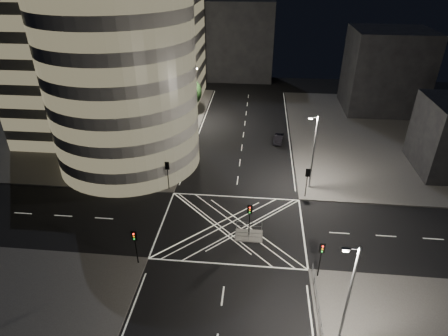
# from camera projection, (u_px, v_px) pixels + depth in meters

# --- Properties ---
(ground) EXTENTS (120.00, 120.00, 0.00)m
(ground) POSITION_uv_depth(u_px,v_px,m) (232.00, 226.00, 42.47)
(ground) COLOR black
(ground) RESTS_ON ground
(sidewalk_far_left) EXTENTS (42.00, 42.00, 0.15)m
(sidewalk_far_left) POSITION_uv_depth(u_px,v_px,m) (85.00, 123.00, 68.23)
(sidewalk_far_left) COLOR #484544
(sidewalk_far_left) RESTS_ON ground
(sidewalk_far_right) EXTENTS (42.00, 42.00, 0.15)m
(sidewalk_far_right) POSITION_uv_depth(u_px,v_px,m) (415.00, 136.00, 63.27)
(sidewalk_far_right) COLOR #484544
(sidewalk_far_right) RESTS_ON ground
(central_island) EXTENTS (3.00, 2.00, 0.15)m
(central_island) POSITION_uv_depth(u_px,v_px,m) (249.00, 236.00, 40.97)
(central_island) COLOR slate
(central_island) RESTS_ON ground
(office_tower_curved) EXTENTS (30.00, 29.00, 27.20)m
(office_tower_curved) POSITION_uv_depth(u_px,v_px,m) (100.00, 67.00, 54.13)
(office_tower_curved) COLOR gray
(office_tower_curved) RESTS_ON sidewalk_far_left
(office_block_rear) EXTENTS (24.00, 16.00, 22.00)m
(office_block_rear) POSITION_uv_depth(u_px,v_px,m) (140.00, 44.00, 75.08)
(office_block_rear) COLOR gray
(office_block_rear) RESTS_ON sidewalk_far_left
(building_right_far) EXTENTS (14.00, 12.00, 15.00)m
(building_right_far) POSITION_uv_depth(u_px,v_px,m) (385.00, 71.00, 70.99)
(building_right_far) COLOR black
(building_right_far) RESTS_ON sidewalk_far_right
(building_far_end) EXTENTS (18.00, 8.00, 18.00)m
(building_far_end) POSITION_uv_depth(u_px,v_px,m) (235.00, 41.00, 88.42)
(building_far_end) COLOR black
(building_far_end) RESTS_ON ground
(tree_a) EXTENTS (4.56, 4.56, 7.15)m
(tree_a) POSITION_uv_depth(u_px,v_px,m) (158.00, 150.00, 48.82)
(tree_a) COLOR black
(tree_a) RESTS_ON sidewalk_far_left
(tree_b) EXTENTS (5.14, 5.14, 7.36)m
(tree_b) POSITION_uv_depth(u_px,v_px,m) (168.00, 132.00, 54.06)
(tree_b) COLOR black
(tree_b) RESTS_ON sidewalk_far_left
(tree_c) EXTENTS (4.54, 4.54, 7.14)m
(tree_c) POSITION_uv_depth(u_px,v_px,m) (177.00, 116.00, 59.18)
(tree_c) COLOR black
(tree_c) RESTS_ON sidewalk_far_left
(tree_d) EXTENTS (4.62, 4.62, 7.89)m
(tree_d) POSITION_uv_depth(u_px,v_px,m) (184.00, 99.00, 64.01)
(tree_d) COLOR black
(tree_d) RESTS_ON sidewalk_far_left
(tree_e) EXTENTS (4.37, 4.37, 6.90)m
(tree_e) POSITION_uv_depth(u_px,v_px,m) (190.00, 92.00, 69.61)
(tree_e) COLOR black
(tree_e) RESTS_ON sidewalk_far_left
(traffic_signal_fl) EXTENTS (0.55, 0.22, 4.00)m
(traffic_signal_fl) POSITION_uv_depth(u_px,v_px,m) (167.00, 170.00, 47.65)
(traffic_signal_fl) COLOR black
(traffic_signal_fl) RESTS_ON sidewalk_far_left
(traffic_signal_nl) EXTENTS (0.55, 0.22, 4.00)m
(traffic_signal_nl) POSITION_uv_depth(u_px,v_px,m) (135.00, 241.00, 35.90)
(traffic_signal_nl) COLOR black
(traffic_signal_nl) RESTS_ON sidewalk_near_left
(traffic_signal_fr) EXTENTS (0.55, 0.22, 4.00)m
(traffic_signal_fr) POSITION_uv_depth(u_px,v_px,m) (307.00, 178.00, 46.14)
(traffic_signal_fr) COLOR black
(traffic_signal_fr) RESTS_ON sidewalk_far_right
(traffic_signal_nr) EXTENTS (0.55, 0.22, 4.00)m
(traffic_signal_nr) POSITION_uv_depth(u_px,v_px,m) (321.00, 254.00, 34.40)
(traffic_signal_nr) COLOR black
(traffic_signal_nr) RESTS_ON sidewalk_near_right
(traffic_signal_island) EXTENTS (0.55, 0.22, 4.00)m
(traffic_signal_island) POSITION_uv_depth(u_px,v_px,m) (250.00, 215.00, 39.55)
(traffic_signal_island) COLOR black
(traffic_signal_island) RESTS_ON central_island
(street_lamp_left_near) EXTENTS (1.25, 0.25, 10.00)m
(street_lamp_left_near) POSITION_uv_depth(u_px,v_px,m) (170.00, 134.00, 50.88)
(street_lamp_left_near) COLOR slate
(street_lamp_left_near) RESTS_ON sidewalk_far_left
(street_lamp_left_far) EXTENTS (1.25, 0.25, 10.00)m
(street_lamp_left_far) POSITION_uv_depth(u_px,v_px,m) (193.00, 92.00, 66.43)
(street_lamp_left_far) COLOR slate
(street_lamp_left_far) RESTS_ON sidewalk_far_left
(street_lamp_right_far) EXTENTS (1.25, 0.25, 10.00)m
(street_lamp_right_far) POSITION_uv_depth(u_px,v_px,m) (313.00, 151.00, 46.68)
(street_lamp_right_far) COLOR slate
(street_lamp_right_far) RESTS_ON sidewalk_far_right
(street_lamp_right_near) EXTENTS (1.25, 0.25, 10.00)m
(street_lamp_right_near) POSITION_uv_depth(u_px,v_px,m) (348.00, 296.00, 26.82)
(street_lamp_right_near) COLOR slate
(street_lamp_right_near) RESTS_ON sidewalk_near_right
(railing_near_right) EXTENTS (0.06, 11.70, 1.10)m
(railing_near_right) POSITION_uv_depth(u_px,v_px,m) (320.00, 318.00, 30.92)
(railing_near_right) COLOR slate
(railing_near_right) RESTS_ON sidewalk_near_right
(railing_island_south) EXTENTS (2.80, 0.06, 1.10)m
(railing_island_south) POSITION_uv_depth(u_px,v_px,m) (249.00, 236.00, 39.88)
(railing_island_south) COLOR slate
(railing_island_south) RESTS_ON central_island
(railing_island_north) EXTENTS (2.80, 0.06, 1.10)m
(railing_island_north) POSITION_uv_depth(u_px,v_px,m) (249.00, 226.00, 41.43)
(railing_island_north) COLOR slate
(railing_island_north) RESTS_ON central_island
(sedan) EXTENTS (1.92, 4.20, 1.34)m
(sedan) POSITION_uv_depth(u_px,v_px,m) (279.00, 138.00, 61.20)
(sedan) COLOR black
(sedan) RESTS_ON ground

